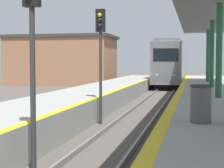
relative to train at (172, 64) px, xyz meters
name	(u,v)px	position (x,y,z in m)	size (l,w,h in m)	color
train	(172,64)	(0.00, 0.00, 0.00)	(2.65, 17.61, 4.53)	black
signal_near	(32,29)	(-1.09, -32.87, 0.90)	(0.36, 0.31, 4.59)	#2D2D2D
signal_mid	(100,44)	(-1.29, -25.97, 0.90)	(0.36, 0.31, 4.59)	#2D2D2D
station_canopy	(220,3)	(3.36, -24.31, 2.62)	(3.78, 32.68, 4.12)	#1E5133
trash_bin	(201,104)	(2.53, -31.13, -0.83)	(0.53, 0.53, 0.93)	#4C4C51
station_building	(62,60)	(-11.94, -1.34, 0.39)	(11.71, 6.67, 5.35)	#9E6B4C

